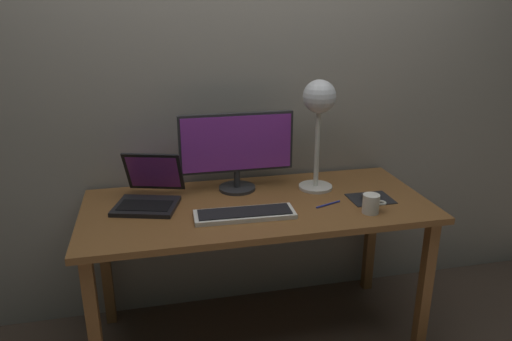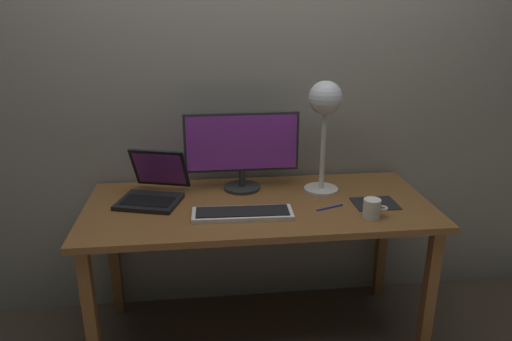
{
  "view_description": "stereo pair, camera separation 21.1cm",
  "coord_description": "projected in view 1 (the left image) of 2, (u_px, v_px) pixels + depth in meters",
  "views": [
    {
      "loc": [
        -0.46,
        -2.0,
        1.62
      ],
      "look_at": [
        -0.02,
        -0.05,
        0.92
      ],
      "focal_mm": 33.5,
      "sensor_mm": 36.0,
      "label": 1
    },
    {
      "loc": [
        -0.25,
        -2.03,
        1.62
      ],
      "look_at": [
        -0.02,
        -0.05,
        0.92
      ],
      "focal_mm": 33.5,
      "sensor_mm": 36.0,
      "label": 2
    }
  ],
  "objects": [
    {
      "name": "mouse",
      "position": [
        368.0,
        197.0,
        2.24
      ],
      "size": [
        0.06,
        0.1,
        0.03
      ],
      "primitive_type": "ellipsoid",
      "color": "black",
      "rests_on": "mousepad"
    },
    {
      "name": "laptop",
      "position": [
        150.0,
        189.0,
        2.22
      ],
      "size": [
        0.35,
        0.38,
        0.22
      ],
      "color": "black",
      "rests_on": "desk"
    },
    {
      "name": "ground_plane",
      "position": [
        257.0,
        335.0,
        2.47
      ],
      "size": [
        4.8,
        4.8,
        0.0
      ],
      "primitive_type": "plane",
      "color": "#47382D",
      "rests_on": "ground"
    },
    {
      "name": "back_wall",
      "position": [
        240.0,
        71.0,
        2.41
      ],
      "size": [
        4.8,
        0.06,
        2.6
      ],
      "primitive_type": "cube",
      "color": "gray",
      "rests_on": "ground"
    },
    {
      "name": "desk_lamp",
      "position": [
        319.0,
        108.0,
        2.27
      ],
      "size": [
        0.17,
        0.17,
        0.54
      ],
      "color": "beige",
      "rests_on": "desk"
    },
    {
      "name": "pen",
      "position": [
        328.0,
        204.0,
        2.2
      ],
      "size": [
        0.13,
        0.06,
        0.01
      ],
      "primitive_type": "cylinder",
      "rotation": [
        0.0,
        1.57,
        0.36
      ],
      "color": "#2633A5",
      "rests_on": "desk"
    },
    {
      "name": "mousepad",
      "position": [
        370.0,
        199.0,
        2.27
      ],
      "size": [
        0.2,
        0.16,
        0.0
      ],
      "primitive_type": "cube",
      "color": "black",
      "rests_on": "desk"
    },
    {
      "name": "desk",
      "position": [
        257.0,
        219.0,
        2.25
      ],
      "size": [
        1.6,
        0.7,
        0.74
      ],
      "color": "brown",
      "rests_on": "ground"
    },
    {
      "name": "coffee_mug",
      "position": [
        371.0,
        204.0,
        2.11
      ],
      "size": [
        0.11,
        0.07,
        0.09
      ],
      "color": "white",
      "rests_on": "desk"
    },
    {
      "name": "keyboard_main",
      "position": [
        245.0,
        214.0,
        2.08
      ],
      "size": [
        0.44,
        0.15,
        0.03
      ],
      "color": "silver",
      "rests_on": "desk"
    },
    {
      "name": "monitor",
      "position": [
        237.0,
        147.0,
        2.31
      ],
      "size": [
        0.56,
        0.18,
        0.39
      ],
      "color": "#28282B",
      "rests_on": "desk"
    }
  ]
}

